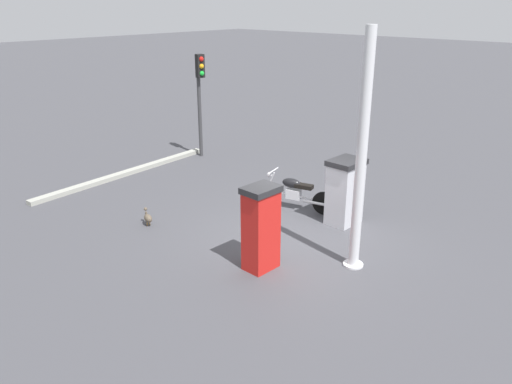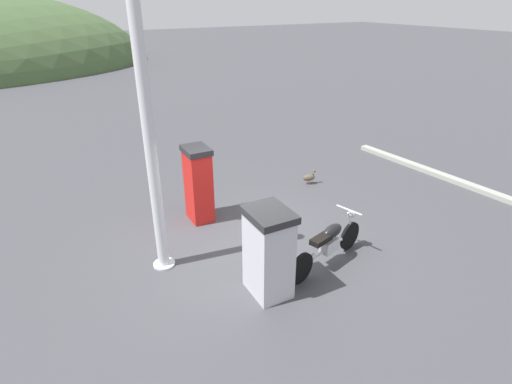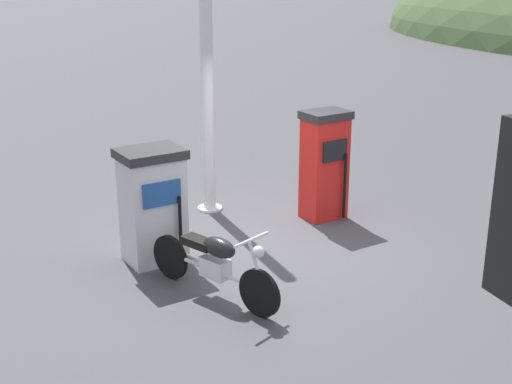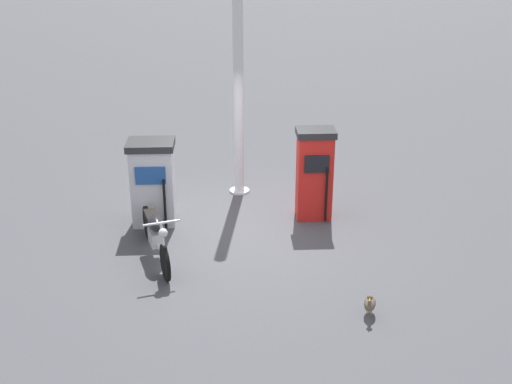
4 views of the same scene
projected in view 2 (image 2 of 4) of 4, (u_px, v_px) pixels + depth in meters
ground_plane at (247, 244)px, 8.25m from camera, size 120.00×120.00×0.00m
fuel_pump_near at (269, 252)px, 6.59m from camera, size 0.71×0.84×1.55m
fuel_pump_far at (198, 184)px, 8.82m from camera, size 0.57×0.70×1.69m
motorcycle_near_pump at (329, 242)px, 7.45m from camera, size 2.02×0.73×0.93m
wandering_duck at (309, 177)px, 10.81m from camera, size 0.39×0.26×0.40m
canopy_support_pole at (151, 155)px, 6.65m from camera, size 0.40×0.40×4.54m
road_edge_kerb at (449, 178)px, 11.08m from camera, size 0.68×6.17×0.12m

